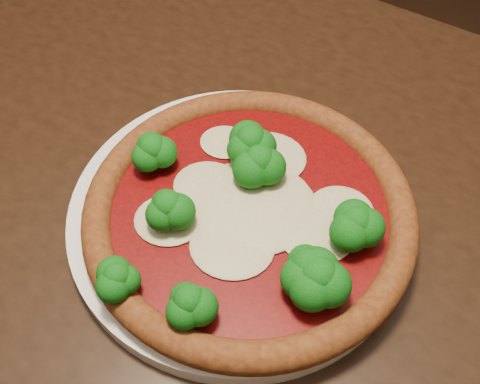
# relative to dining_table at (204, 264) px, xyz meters

# --- Properties ---
(floor) EXTENTS (4.00, 4.00, 0.00)m
(floor) POSITION_rel_dining_table_xyz_m (-0.17, 0.12, -0.65)
(floor) COLOR black
(floor) RESTS_ON ground
(dining_table) EXTENTS (1.42, 1.22, 0.75)m
(dining_table) POSITION_rel_dining_table_xyz_m (0.00, 0.00, 0.00)
(dining_table) COLOR black
(dining_table) RESTS_ON floor
(plate) EXTENTS (0.31, 0.31, 0.02)m
(plate) POSITION_rel_dining_table_xyz_m (0.04, 0.00, 0.11)
(plate) COLOR white
(plate) RESTS_ON dining_table
(pizza) EXTENTS (0.30, 0.30, 0.06)m
(pizza) POSITION_rel_dining_table_xyz_m (0.05, -0.01, 0.13)
(pizza) COLOR brown
(pizza) RESTS_ON plate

